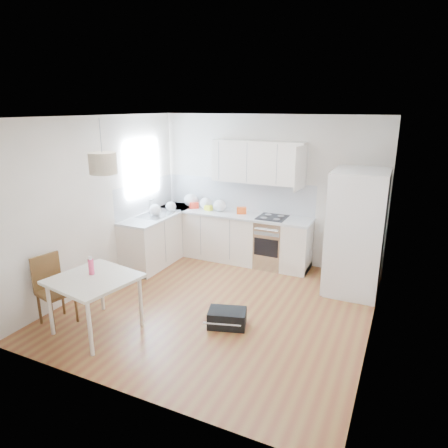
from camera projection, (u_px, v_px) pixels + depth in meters
name	position (u px, v px, depth m)	size (l,w,h in m)	color
floor	(219.00, 305.00, 5.90)	(4.20, 4.20, 0.00)	brown
ceiling	(218.00, 117.00, 5.13)	(4.20, 4.20, 0.00)	white
wall_back	(268.00, 190.00, 7.34)	(4.20, 4.20, 0.00)	beige
wall_left	(100.00, 203.00, 6.37)	(4.20, 4.20, 0.00)	beige
wall_right	(380.00, 238.00, 4.66)	(4.20, 4.20, 0.00)	beige
window_glassblock	(142.00, 168.00, 7.25)	(0.02, 1.00, 1.00)	#BFE0F9
cabinets_back	(231.00, 237.00, 7.58)	(3.00, 0.60, 0.88)	white
cabinets_left	(161.00, 238.00, 7.55)	(0.60, 1.80, 0.88)	white
counter_back	(231.00, 214.00, 7.45)	(3.02, 0.64, 0.04)	silver
counter_left	(159.00, 214.00, 7.42)	(0.64, 1.82, 0.04)	silver
backsplash_back	(238.00, 195.00, 7.62)	(3.00, 0.01, 0.58)	silver
backsplash_left	(146.00, 197.00, 7.45)	(0.01, 1.80, 0.58)	silver
upper_cabinets	(258.00, 162.00, 7.11)	(1.70, 0.32, 0.75)	white
range_oven	(271.00, 243.00, 7.26)	(0.50, 0.61, 0.88)	silver
sink	(158.00, 214.00, 7.37)	(0.50, 0.80, 0.16)	silver
refrigerator	(357.00, 232.00, 6.16)	(0.91, 0.96, 1.93)	white
dining_table	(94.00, 283.00, 5.07)	(1.10, 1.10, 0.75)	beige
dining_chair	(56.00, 291.00, 5.30)	(0.40, 0.40, 0.94)	#472D15
drink_bottle	(91.00, 265.00, 5.11)	(0.07, 0.07, 0.25)	#EF4271
gym_bag	(227.00, 318.00, 5.32)	(0.50, 0.33, 0.23)	black
pendant_lamp	(103.00, 163.00, 4.72)	(0.33, 0.33, 0.25)	beige
grocery_bag_a	(191.00, 200.00, 7.86)	(0.29, 0.24, 0.26)	white
grocery_bag_b	(206.00, 203.00, 7.68)	(0.25, 0.21, 0.22)	white
grocery_bag_c	(220.00, 206.00, 7.51)	(0.25, 0.21, 0.22)	white
grocery_bag_d	(171.00, 206.00, 7.54)	(0.20, 0.17, 0.18)	white
grocery_bag_e	(155.00, 210.00, 7.24)	(0.23, 0.19, 0.21)	white
snack_orange	(242.00, 210.00, 7.37)	(0.18, 0.11, 0.12)	#DF4B13
snack_yellow	(208.00, 208.00, 7.60)	(0.15, 0.09, 0.10)	yellow
snack_red	(194.00, 205.00, 7.76)	(0.17, 0.11, 0.12)	red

